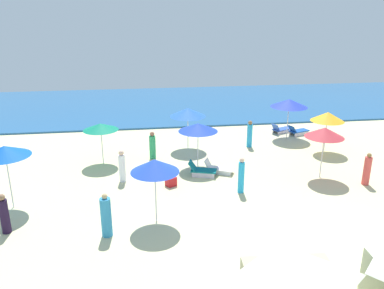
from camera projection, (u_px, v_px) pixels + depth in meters
name	position (u px, v px, depth m)	size (l,w,h in m)	color
ground_plane	(306.00, 250.00, 13.52)	(60.00, 60.00, 0.00)	beige
ocean	(201.00, 103.00, 34.75)	(60.00, 14.62, 0.12)	#265C93
umbrella_0	(325.00, 132.00, 18.72)	(1.88, 1.88, 2.57)	silver
umbrella_1	(5.00, 151.00, 15.69)	(2.02, 2.02, 2.73)	silver
umbrella_2	(101.00, 127.00, 20.59)	(1.87, 1.87, 2.23)	silver
umbrella_3	(198.00, 127.00, 20.12)	(2.05, 2.05, 2.37)	silver
lounge_chair_3_0	(218.00, 168.00, 19.92)	(1.55, 1.14, 0.66)	silver
lounge_chair_3_1	(202.00, 170.00, 19.53)	(1.51, 1.02, 0.74)	silver
umbrella_4	(328.00, 117.00, 22.34)	(1.90, 1.90, 2.37)	silver
umbrella_5	(289.00, 103.00, 24.76)	(2.34, 2.34, 2.55)	silver
lounge_chair_5_0	(298.00, 131.00, 25.96)	(1.57, 1.06, 0.72)	silver
lounge_chair_5_1	(281.00, 129.00, 26.47)	(1.57, 1.13, 0.68)	silver
umbrella_6	(188.00, 112.00, 22.84)	(2.09, 2.09, 2.47)	silver
umbrella_7	(155.00, 166.00, 14.63)	(1.85, 1.85, 2.61)	silver
beachgoer_0	(4.00, 215.00, 14.37)	(0.46, 0.46, 1.58)	#21132F
beachgoer_1	(241.00, 176.00, 17.58)	(0.36, 0.36, 1.68)	#249FE0
beachgoer_2	(152.00, 146.00, 21.73)	(0.44, 0.44, 1.55)	#2D9C63
beachgoer_3	(122.00, 167.00, 18.73)	(0.41, 0.41, 1.60)	white
beachgoer_4	(367.00, 170.00, 18.42)	(0.45, 0.45, 1.58)	#DC4B47
beachgoer_5	(250.00, 134.00, 23.53)	(0.45, 0.45, 1.64)	#289CDC
beachgoer_6	(106.00, 217.00, 14.16)	(0.41, 0.41, 1.70)	#3089C0
cooler_box_0	(171.00, 181.00, 18.43)	(0.44, 0.38, 0.43)	red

